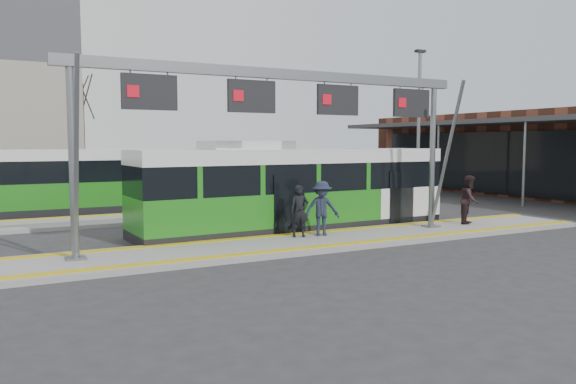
# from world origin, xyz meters

# --- Properties ---
(ground) EXTENTS (120.00, 120.00, 0.00)m
(ground) POSITION_xyz_m (0.00, 0.00, 0.00)
(ground) COLOR #2D2D30
(ground) RESTS_ON ground
(platform_main) EXTENTS (22.00, 3.00, 0.15)m
(platform_main) POSITION_xyz_m (0.00, 0.00, 0.07)
(platform_main) COLOR gray
(platform_main) RESTS_ON ground
(platform_second) EXTENTS (20.00, 3.00, 0.15)m
(platform_second) POSITION_xyz_m (-4.00, 8.00, 0.07)
(platform_second) COLOR gray
(platform_second) RESTS_ON ground
(tactile_main) EXTENTS (22.00, 2.65, 0.02)m
(tactile_main) POSITION_xyz_m (0.00, 0.00, 0.16)
(tactile_main) COLOR gold
(tactile_main) RESTS_ON platform_main
(tactile_second) EXTENTS (20.00, 0.35, 0.02)m
(tactile_second) POSITION_xyz_m (-4.00, 9.15, 0.16)
(tactile_second) COLOR gold
(tactile_second) RESTS_ON platform_second
(gantry) EXTENTS (13.00, 1.68, 5.20)m
(gantry) POSITION_xyz_m (-0.35, 0.25, 4.30)
(gantry) COLOR slate
(gantry) RESTS_ON platform_main
(hero_bus) EXTENTS (11.78, 2.92, 3.22)m
(hero_bus) POSITION_xyz_m (1.25, 2.71, 1.47)
(hero_bus) COLOR black
(hero_bus) RESTS_ON ground
(bg_bus_green) EXTENTS (11.42, 2.44, 2.85)m
(bg_bus_green) POSITION_xyz_m (-5.21, 11.89, 1.41)
(bg_bus_green) COLOR black
(bg_bus_green) RESTS_ON ground
(passenger_a) EXTENTS (0.68, 0.54, 1.65)m
(passenger_a) POSITION_xyz_m (0.27, 0.60, 0.98)
(passenger_a) COLOR black
(passenger_a) RESTS_ON platform_main
(passenger_b) EXTENTS (1.11, 1.05, 1.80)m
(passenger_b) POSITION_xyz_m (7.27, 0.21, 1.05)
(passenger_b) COLOR black
(passenger_b) RESTS_ON platform_main
(passenger_c) EXTENTS (1.29, 0.98, 1.77)m
(passenger_c) POSITION_xyz_m (1.06, 0.52, 1.03)
(passenger_c) COLOR #1F2539
(passenger_c) RESTS_ON platform_main
(tree_left) EXTENTS (1.40, 1.40, 7.85)m
(tree_left) POSITION_xyz_m (-6.90, 32.08, 5.95)
(tree_left) COLOR #382B21
(tree_left) RESTS_ON ground
(tree_mid) EXTENTS (1.40, 1.40, 9.09)m
(tree_mid) POSITION_xyz_m (-1.48, 34.24, 6.90)
(tree_mid) COLOR #382B21
(tree_mid) RESTS_ON ground
(lamp_east) EXTENTS (0.50, 0.25, 7.46)m
(lamp_east) POSITION_xyz_m (9.56, 5.73, 3.97)
(lamp_east) COLOR slate
(lamp_east) RESTS_ON ground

